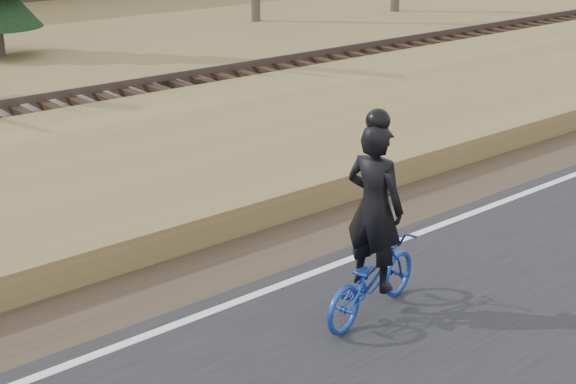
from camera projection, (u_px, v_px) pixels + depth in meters
ground at (555, 193)px, 12.85m from camera, size 120.00×120.00×0.00m
edge_line at (545, 186)px, 12.98m from camera, size 120.00×0.12×0.01m
shoulder at (494, 173)px, 13.71m from camera, size 120.00×1.60×0.04m
embankment at (371, 124)px, 15.81m from camera, size 120.00×5.00×0.44m
ballast at (254, 90)px, 18.56m from camera, size 120.00×3.00×0.45m
railroad at (254, 77)px, 18.46m from camera, size 120.00×2.40×0.29m
cyclist at (373, 249)px, 8.79m from camera, size 1.77×0.94×2.39m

